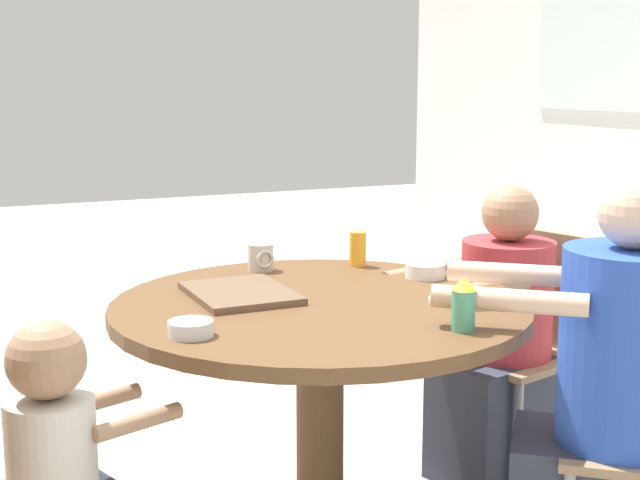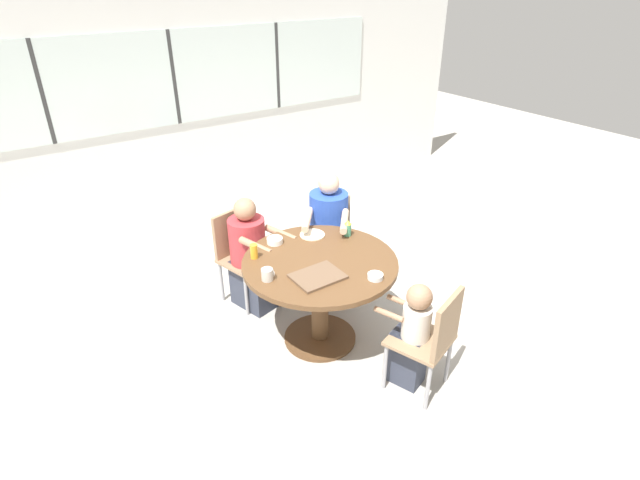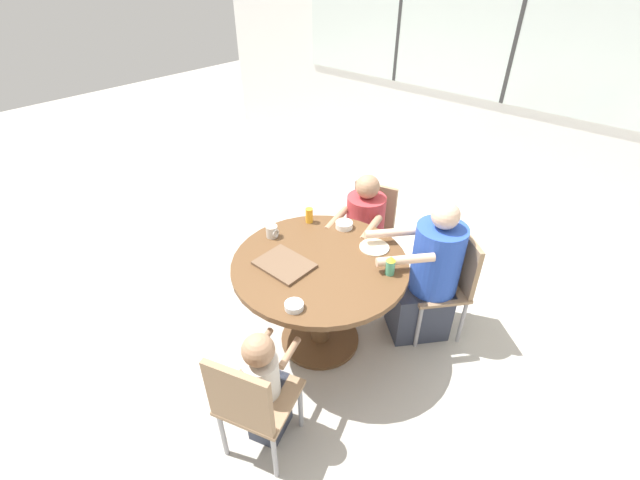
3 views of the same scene
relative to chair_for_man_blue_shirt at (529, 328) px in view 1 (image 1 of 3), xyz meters
name	(u,v)px [view 1 (image 1 of 3)]	position (x,y,z in m)	size (l,w,h in m)	color
dining_table	(320,361)	(0.25, -0.94, 0.08)	(1.21, 1.21, 0.77)	brown
chair_for_man_blue_shirt	(529,328)	(0.00, 0.00, 0.00)	(0.49, 0.49, 0.86)	#937556
person_woman_green_shirt	(608,413)	(0.77, -0.33, 0.00)	(0.68, 0.71, 1.16)	#333847
person_man_blue_shirt	(498,350)	(0.04, -0.16, -0.05)	(0.46, 0.64, 1.04)	#333847
food_tray_dark	(240,293)	(0.09, -1.13, 0.27)	(0.36, 0.28, 0.02)	brown
coffee_mug	(261,257)	(-0.22, -0.95, 0.30)	(0.09, 0.09, 0.09)	beige
sippy_cup	(463,303)	(0.67, -0.74, 0.33)	(0.06, 0.06, 0.14)	#4CA57F
juice_glass	(358,249)	(-0.15, -0.62, 0.32)	(0.06, 0.06, 0.12)	gold
bowl_white_shallow	(425,270)	(0.10, -0.50, 0.28)	(0.13, 0.13, 0.05)	white
bowl_cereal	(191,328)	(0.43, -1.38, 0.28)	(0.11, 0.11, 0.04)	silver
plate_tortillas	(465,300)	(0.43, -0.57, 0.26)	(0.21, 0.21, 0.01)	beige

